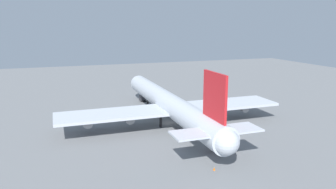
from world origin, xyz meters
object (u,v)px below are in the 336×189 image
(cargo_airplane, at_px, (169,104))
(cargo_loader, at_px, (146,98))
(safety_cone_nose, at_px, (148,97))
(safety_cone_tail, at_px, (214,169))
(catering_truck, at_px, (225,145))

(cargo_airplane, bearing_deg, cargo_loader, -2.24)
(cargo_airplane, distance_m, safety_cone_nose, 32.05)
(cargo_loader, xyz_separation_m, safety_cone_nose, (4.27, -2.00, -0.79))
(safety_cone_tail, bearing_deg, safety_cone_nose, -4.57)
(catering_truck, distance_m, safety_cone_tail, 10.95)
(cargo_airplane, bearing_deg, catering_truck, -167.08)
(catering_truck, bearing_deg, cargo_loader, 4.61)
(catering_truck, xyz_separation_m, safety_cone_nose, (53.38, 1.96, -0.81))
(cargo_loader, xyz_separation_m, safety_cone_tail, (-57.57, 2.94, -0.78))
(cargo_loader, distance_m, safety_cone_nose, 4.78)
(safety_cone_tail, bearing_deg, catering_truck, -39.21)
(cargo_airplane, xyz_separation_m, cargo_loader, (27.21, -1.06, -4.41))
(catering_truck, height_order, safety_cone_tail, catering_truck)
(catering_truck, bearing_deg, safety_cone_tail, 140.79)
(safety_cone_nose, bearing_deg, safety_cone_tail, 175.43)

